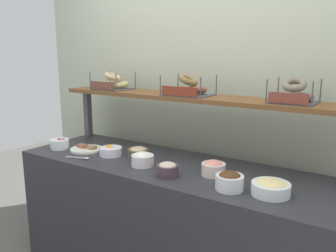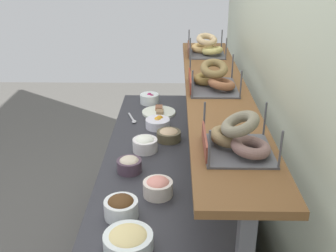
{
  "view_description": "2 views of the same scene",
  "coord_description": "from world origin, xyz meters",
  "px_view_note": "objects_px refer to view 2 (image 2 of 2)",
  "views": [
    {
      "loc": [
        1.21,
        -1.83,
        1.57
      ],
      "look_at": [
        -0.05,
        0.08,
        1.09
      ],
      "focal_mm": 37.23,
      "sensor_mm": 36.0,
      "label": 1
    },
    {
      "loc": [
        1.99,
        0.05,
        1.95
      ],
      "look_at": [
        -0.12,
        0.01,
        1.01
      ],
      "focal_mm": 43.13,
      "sensor_mm": 36.0,
      "label": 2
    }
  ],
  "objects_px": {
    "bowl_chocolate_spread": "(121,207)",
    "bagel_basket_poppy": "(238,138)",
    "bowl_hummus": "(169,135)",
    "bowl_lox_spread": "(158,187)",
    "serving_plate_white": "(159,112)",
    "bowl_cream_cheese": "(145,144)",
    "serving_spoon_near_plate": "(133,119)",
    "bowl_egg_salad": "(128,240)",
    "bowl_beet_salad": "(150,98)",
    "bagel_basket_cinnamon_raisin": "(213,79)",
    "bagel_basket_plain": "(206,47)",
    "bowl_tuna_salad": "(129,164)",
    "bowl_fruit_salad": "(158,123)"
  },
  "relations": [
    {
      "from": "serving_plate_white",
      "to": "bagel_basket_plain",
      "type": "xyz_separation_m",
      "value": [
        -0.01,
        0.32,
        0.47
      ]
    },
    {
      "from": "bowl_hummus",
      "to": "bowl_cream_cheese",
      "type": "distance_m",
      "value": 0.2
    },
    {
      "from": "bowl_hummus",
      "to": "bagel_basket_cinnamon_raisin",
      "type": "xyz_separation_m",
      "value": [
        0.26,
        0.23,
        0.44
      ]
    },
    {
      "from": "bowl_egg_salad",
      "to": "bowl_cream_cheese",
      "type": "height_order",
      "value": "bowl_cream_cheese"
    },
    {
      "from": "serving_spoon_near_plate",
      "to": "bowl_egg_salad",
      "type": "bearing_deg",
      "value": 4.88
    },
    {
      "from": "bowl_fruit_salad",
      "to": "bowl_egg_salad",
      "type": "relative_size",
      "value": 0.8
    },
    {
      "from": "bagel_basket_cinnamon_raisin",
      "to": "bowl_egg_salad",
      "type": "bearing_deg",
      "value": -27.44
    },
    {
      "from": "bowl_tuna_salad",
      "to": "bowl_chocolate_spread",
      "type": "distance_m",
      "value": 0.39
    },
    {
      "from": "bowl_tuna_salad",
      "to": "bowl_beet_salad",
      "type": "relative_size",
      "value": 0.94
    },
    {
      "from": "serving_plate_white",
      "to": "bagel_basket_plain",
      "type": "bearing_deg",
      "value": 91.9
    },
    {
      "from": "bagel_basket_plain",
      "to": "bowl_lox_spread",
      "type": "bearing_deg",
      "value": -15.19
    },
    {
      "from": "bowl_hummus",
      "to": "bowl_fruit_salad",
      "type": "bearing_deg",
      "value": -158.31
    },
    {
      "from": "bowl_fruit_salad",
      "to": "bagel_basket_poppy",
      "type": "height_order",
      "value": "bagel_basket_poppy"
    },
    {
      "from": "bowl_egg_salad",
      "to": "bagel_basket_cinnamon_raisin",
      "type": "relative_size",
      "value": 0.62
    },
    {
      "from": "bowl_chocolate_spread",
      "to": "bagel_basket_poppy",
      "type": "distance_m",
      "value": 0.65
    },
    {
      "from": "bowl_hummus",
      "to": "bowl_chocolate_spread",
      "type": "distance_m",
      "value": 0.8
    },
    {
      "from": "bowl_lox_spread",
      "to": "bagel_basket_poppy",
      "type": "bearing_deg",
      "value": 40.33
    },
    {
      "from": "bowl_beet_salad",
      "to": "serving_plate_white",
      "type": "height_order",
      "value": "bowl_beet_salad"
    },
    {
      "from": "bowl_fruit_salad",
      "to": "bowl_chocolate_spread",
      "type": "distance_m",
      "value": 0.98
    },
    {
      "from": "serving_spoon_near_plate",
      "to": "bagel_basket_plain",
      "type": "relative_size",
      "value": 0.6
    },
    {
      "from": "bowl_lox_spread",
      "to": "bowl_egg_salad",
      "type": "height_order",
      "value": "bowl_lox_spread"
    },
    {
      "from": "bowl_egg_salad",
      "to": "serving_plate_white",
      "type": "height_order",
      "value": "bowl_egg_salad"
    },
    {
      "from": "bowl_hummus",
      "to": "bowl_cream_cheese",
      "type": "height_order",
      "value": "bowl_cream_cheese"
    },
    {
      "from": "bowl_beet_salad",
      "to": "bagel_basket_poppy",
      "type": "xyz_separation_m",
      "value": [
        1.6,
        0.42,
        0.44
      ]
    },
    {
      "from": "bowl_fruit_salad",
      "to": "bowl_tuna_salad",
      "type": "relative_size",
      "value": 1.2
    },
    {
      "from": "bowl_lox_spread",
      "to": "serving_plate_white",
      "type": "distance_m",
      "value": 1.04
    },
    {
      "from": "bowl_hummus",
      "to": "bowl_tuna_salad",
      "type": "relative_size",
      "value": 1.12
    },
    {
      "from": "bowl_lox_spread",
      "to": "bowl_chocolate_spread",
      "type": "xyz_separation_m",
      "value": [
        0.17,
        -0.16,
        0.0
      ]
    },
    {
      "from": "bowl_egg_salad",
      "to": "serving_spoon_near_plate",
      "type": "xyz_separation_m",
      "value": [
        -1.29,
        -0.11,
        -0.03
      ]
    },
    {
      "from": "bagel_basket_plain",
      "to": "bagel_basket_cinnamon_raisin",
      "type": "height_order",
      "value": "bagel_basket_cinnamon_raisin"
    },
    {
      "from": "bowl_hummus",
      "to": "bowl_lox_spread",
      "type": "xyz_separation_m",
      "value": [
        0.6,
        -0.04,
        0.01
      ]
    },
    {
      "from": "bowl_tuna_salad",
      "to": "bowl_chocolate_spread",
      "type": "xyz_separation_m",
      "value": [
        0.39,
        0.01,
        0.01
      ]
    },
    {
      "from": "serving_plate_white",
      "to": "bagel_basket_poppy",
      "type": "height_order",
      "value": "bagel_basket_poppy"
    },
    {
      "from": "bowl_tuna_salad",
      "to": "bowl_beet_salad",
      "type": "distance_m",
      "value": 1.02
    },
    {
      "from": "bowl_beet_salad",
      "to": "serving_plate_white",
      "type": "relative_size",
      "value": 0.59
    },
    {
      "from": "bowl_beet_salad",
      "to": "bagel_basket_poppy",
      "type": "bearing_deg",
      "value": 14.66
    },
    {
      "from": "bowl_cream_cheese",
      "to": "bowl_fruit_salad",
      "type": "bearing_deg",
      "value": 169.75
    },
    {
      "from": "bowl_egg_salad",
      "to": "serving_plate_white",
      "type": "distance_m",
      "value": 1.42
    },
    {
      "from": "bowl_egg_salad",
      "to": "bagel_basket_poppy",
      "type": "xyz_separation_m",
      "value": [
        -0.02,
        0.41,
        0.44
      ]
    },
    {
      "from": "bowl_lox_spread",
      "to": "bowl_beet_salad",
      "type": "relative_size",
      "value": 1.01
    },
    {
      "from": "serving_plate_white",
      "to": "bagel_basket_plain",
      "type": "height_order",
      "value": "bagel_basket_plain"
    },
    {
      "from": "bowl_fruit_salad",
      "to": "bowl_beet_salad",
      "type": "relative_size",
      "value": 1.13
    },
    {
      "from": "bowl_egg_salad",
      "to": "bagel_basket_poppy",
      "type": "distance_m",
      "value": 0.6
    },
    {
      "from": "bowl_fruit_salad",
      "to": "bowl_beet_salad",
      "type": "xyz_separation_m",
      "value": [
        -0.45,
        -0.08,
        0.0
      ]
    },
    {
      "from": "bowl_chocolate_spread",
      "to": "bagel_basket_cinnamon_raisin",
      "type": "relative_size",
      "value": 0.47
    },
    {
      "from": "bowl_egg_salad",
      "to": "serving_spoon_near_plate",
      "type": "distance_m",
      "value": 1.29
    },
    {
      "from": "serving_plate_white",
      "to": "bagel_basket_poppy",
      "type": "bearing_deg",
      "value": 13.68
    },
    {
      "from": "bowl_cream_cheese",
      "to": "bowl_chocolate_spread",
      "type": "bearing_deg",
      "value": -5.5
    },
    {
      "from": "bowl_tuna_salad",
      "to": "bagel_basket_poppy",
      "type": "height_order",
      "value": "bagel_basket_poppy"
    },
    {
      "from": "bowl_egg_salad",
      "to": "serving_plate_white",
      "type": "relative_size",
      "value": 0.83
    }
  ]
}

